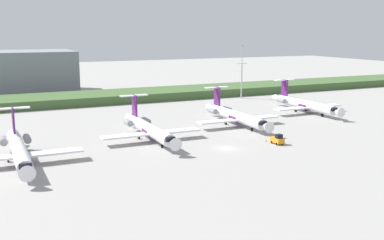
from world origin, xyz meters
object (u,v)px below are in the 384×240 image
(baggage_tug, at_px, (278,140))
(safety_cone_mid_marker, at_px, (279,139))
(antenna_mast, at_px, (242,76))
(safety_cone_front_marker, at_px, (266,140))
(regional_jet_fourth, at_px, (305,104))
(regional_jet_second, at_px, (149,129))
(regional_jet_third, at_px, (236,116))
(regional_jet_nearest, at_px, (19,150))

(baggage_tug, bearing_deg, safety_cone_mid_marker, 49.51)
(antenna_mast, bearing_deg, safety_cone_mid_marker, -113.34)
(safety_cone_front_marker, relative_size, safety_cone_mid_marker, 1.00)
(regional_jet_fourth, height_order, antenna_mast, antenna_mast)
(regional_jet_fourth, distance_m, baggage_tug, 42.18)
(regional_jet_second, bearing_deg, baggage_tug, -32.58)
(regional_jet_third, bearing_deg, regional_jet_second, -167.12)
(regional_jet_fourth, distance_m, safety_cone_mid_marker, 38.74)
(regional_jet_second, height_order, regional_jet_third, same)
(regional_jet_nearest, xyz_separation_m, antenna_mast, (80.70, 54.82, 5.55))
(baggage_tug, bearing_deg, regional_jet_fourth, 43.89)
(regional_jet_nearest, bearing_deg, baggage_tug, -8.55)
(baggage_tug, distance_m, safety_cone_front_marker, 3.27)
(safety_cone_mid_marker, bearing_deg, baggage_tug, -130.49)
(regional_jet_third, distance_m, safety_cone_front_marker, 18.68)
(baggage_tug, relative_size, safety_cone_front_marker, 5.82)
(safety_cone_front_marker, bearing_deg, regional_jet_nearest, 174.64)
(safety_cone_mid_marker, bearing_deg, regional_jet_second, 154.18)
(safety_cone_front_marker, bearing_deg, regional_jet_fourth, 39.89)
(regional_jet_nearest, distance_m, antenna_mast, 97.71)
(regional_jet_nearest, relative_size, regional_jet_fourth, 1.00)
(regional_jet_fourth, bearing_deg, safety_cone_front_marker, -140.11)
(regional_jet_second, bearing_deg, antenna_mast, 42.07)
(baggage_tug, height_order, safety_cone_mid_marker, baggage_tug)
(regional_jet_nearest, xyz_separation_m, regional_jet_third, (54.33, 13.50, 0.00))
(antenna_mast, distance_m, safety_cone_mid_marker, 65.87)
(regional_jet_nearest, xyz_separation_m, safety_cone_mid_marker, (54.79, -5.24, -2.26))
(safety_cone_front_marker, bearing_deg, safety_cone_mid_marker, -7.00)
(regional_jet_second, relative_size, regional_jet_fourth, 1.00)
(regional_jet_second, distance_m, regional_jet_third, 26.66)
(regional_jet_nearest, height_order, regional_jet_third, same)
(regional_jet_fourth, height_order, safety_cone_front_marker, regional_jet_fourth)
(antenna_mast, bearing_deg, regional_jet_second, -137.93)
(regional_jet_third, distance_m, antenna_mast, 49.33)
(antenna_mast, xyz_separation_m, safety_cone_mid_marker, (-25.91, -60.05, -7.81))
(regional_jet_third, height_order, antenna_mast, antenna_mast)
(regional_jet_fourth, relative_size, safety_cone_mid_marker, 56.36)
(safety_cone_front_marker, bearing_deg, regional_jet_second, 151.92)
(regional_jet_nearest, distance_m, regional_jet_third, 55.98)
(regional_jet_fourth, bearing_deg, antenna_mast, 93.75)
(regional_jet_fourth, height_order, safety_cone_mid_marker, regional_jet_fourth)
(regional_jet_second, distance_m, safety_cone_front_marker, 26.43)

